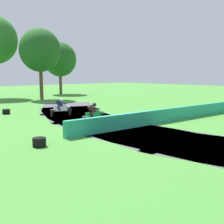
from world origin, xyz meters
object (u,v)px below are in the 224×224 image
at_px(motorcycle_lead_white, 62,108).
at_px(tire_stack_mid_a, 39,142).
at_px(motorcycle_chase_green, 94,114).
at_px(tire_stack_near, 6,112).

bearing_deg(motorcycle_lead_white, tire_stack_mid_a, -128.68).
relative_size(motorcycle_chase_green, tire_stack_mid_a, 2.88).
distance_m(motorcycle_lead_white, tire_stack_mid_a, 8.79).
bearing_deg(motorcycle_chase_green, tire_stack_near, 106.98).
height_order(motorcycle_lead_white, tire_stack_near, motorcycle_lead_white).
height_order(tire_stack_near, tire_stack_mid_a, same).
xyz_separation_m(motorcycle_lead_white, motorcycle_chase_green, (-0.24, -4.25, 0.02)).
bearing_deg(motorcycle_lead_white, tire_stack_near, 124.84).
distance_m(motorcycle_chase_green, tire_stack_mid_a, 5.88).
height_order(motorcycle_lead_white, tire_stack_mid_a, motorcycle_lead_white).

